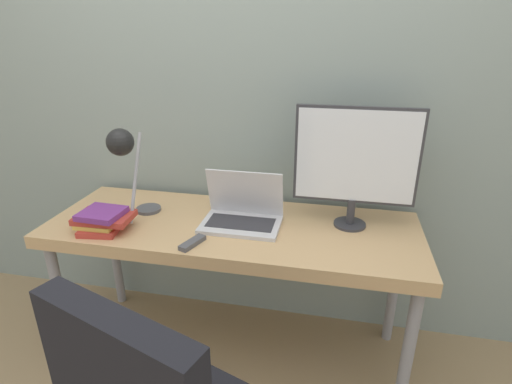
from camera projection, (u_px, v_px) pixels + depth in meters
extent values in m
cube|color=gray|center=(249.00, 86.00, 1.95)|extent=(8.00, 0.05, 2.60)
cube|color=tan|center=(232.00, 230.00, 1.84)|extent=(1.70, 0.61, 0.06)
cylinder|color=gray|center=(62.00, 305.00, 1.91)|extent=(0.05, 0.05, 0.67)
cylinder|color=gray|center=(407.00, 356.00, 1.61)|extent=(0.05, 0.05, 0.67)
cylinder|color=gray|center=(115.00, 253.00, 2.35)|extent=(0.05, 0.05, 0.67)
cylinder|color=gray|center=(394.00, 286.00, 2.05)|extent=(0.05, 0.05, 0.67)
cube|color=silver|center=(241.00, 225.00, 1.81)|extent=(0.35, 0.23, 0.02)
cube|color=#2D2D33|center=(241.00, 223.00, 1.80)|extent=(0.30, 0.14, 0.00)
cube|color=silver|center=(245.00, 193.00, 1.84)|extent=(0.35, 0.07, 0.23)
cube|color=black|center=(245.00, 193.00, 1.84)|extent=(0.32, 0.05, 0.20)
cylinder|color=#333338|center=(350.00, 224.00, 1.82)|extent=(0.14, 0.14, 0.01)
cylinder|color=#333338|center=(351.00, 211.00, 1.79)|extent=(0.04, 0.04, 0.12)
cube|color=#333338|center=(356.00, 156.00, 1.70)|extent=(0.53, 0.02, 0.42)
cube|color=silver|center=(356.00, 157.00, 1.69)|extent=(0.50, 0.00, 0.40)
cylinder|color=#4C4C51|center=(149.00, 209.00, 1.96)|extent=(0.12, 0.12, 0.02)
cylinder|color=#99999E|center=(135.00, 178.00, 1.81)|extent=(0.02, 0.19, 0.38)
sphere|color=black|center=(120.00, 142.00, 1.66)|extent=(0.11, 0.11, 0.11)
cube|color=#B2382D|center=(103.00, 227.00, 1.77)|extent=(0.18, 0.20, 0.02)
cube|color=gold|center=(99.00, 222.00, 1.77)|extent=(0.17, 0.15, 0.02)
cube|color=#B2382D|center=(104.00, 217.00, 1.76)|extent=(0.25, 0.17, 0.03)
cube|color=#753384|center=(102.00, 213.00, 1.74)|extent=(0.18, 0.17, 0.03)
cube|color=#4C4C51|center=(192.00, 243.00, 1.65)|extent=(0.08, 0.14, 0.02)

